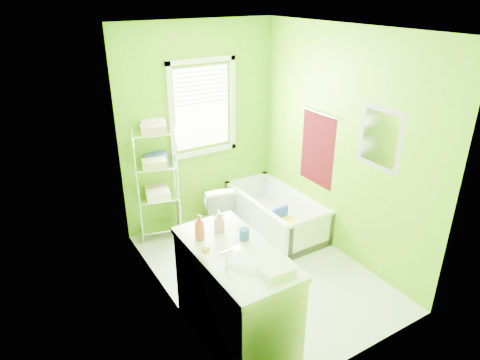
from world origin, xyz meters
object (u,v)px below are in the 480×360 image
wire_shelf_unit (157,170)px  toilet (217,206)px  vanity (236,293)px  bathtub (276,217)px

wire_shelf_unit → toilet: bearing=-17.0°
vanity → bathtub: bearing=43.8°
bathtub → wire_shelf_unit: wire_shelf_unit is taller
bathtub → wire_shelf_unit: (-1.37, 0.60, 0.76)m
toilet → vanity: (-0.77, -1.78, 0.16)m
toilet → vanity: vanity is taller
toilet → bathtub: bearing=165.4°
bathtub → wire_shelf_unit: 1.68m
vanity → toilet: bearing=66.6°
bathtub → vanity: vanity is taller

